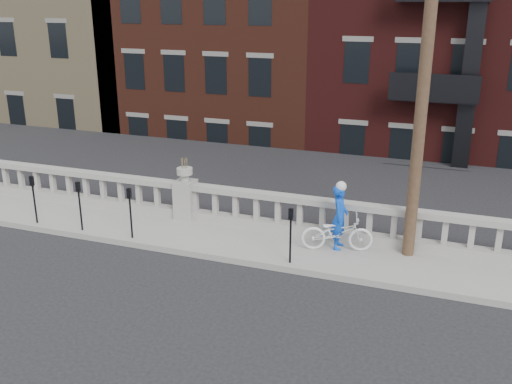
% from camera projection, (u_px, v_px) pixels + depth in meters
% --- Properties ---
extents(ground, '(120.00, 120.00, 0.00)m').
position_uv_depth(ground, '(108.00, 284.00, 12.81)').
color(ground, black).
rests_on(ground, ground).
extents(sidewalk, '(32.00, 2.20, 0.15)m').
position_uv_depth(sidewalk, '(171.00, 232.00, 15.45)').
color(sidewalk, gray).
rests_on(sidewalk, ground).
extents(balustrade, '(28.00, 0.34, 1.03)m').
position_uv_depth(balustrade, '(186.00, 201.00, 16.12)').
color(balustrade, gray).
rests_on(balustrade, sidewalk).
extents(planter_pedestal, '(0.55, 0.55, 1.76)m').
position_uv_depth(planter_pedestal, '(186.00, 195.00, 16.05)').
color(planter_pedestal, gray).
rests_on(planter_pedestal, sidewalk).
extents(lower_level, '(80.00, 44.00, 20.80)m').
position_uv_depth(lower_level, '(346.00, 62.00, 32.27)').
color(lower_level, '#605E59').
rests_on(lower_level, ground).
extents(utility_pole, '(1.60, 0.28, 10.00)m').
position_uv_depth(utility_pole, '(428.00, 40.00, 12.31)').
color(utility_pole, '#422D1E').
rests_on(utility_pole, sidewalk).
extents(parking_meter_a, '(0.10, 0.09, 1.36)m').
position_uv_depth(parking_meter_a, '(34.00, 194.00, 15.61)').
color(parking_meter_a, black).
rests_on(parking_meter_a, sidewalk).
extents(parking_meter_b, '(0.10, 0.09, 1.36)m').
position_uv_depth(parking_meter_b, '(79.00, 200.00, 15.12)').
color(parking_meter_b, black).
rests_on(parking_meter_b, sidewalk).
extents(parking_meter_c, '(0.10, 0.09, 1.36)m').
position_uv_depth(parking_meter_c, '(130.00, 207.00, 14.62)').
color(parking_meter_c, black).
rests_on(parking_meter_c, sidewalk).
extents(parking_meter_d, '(0.10, 0.09, 1.36)m').
position_uv_depth(parking_meter_d, '(291.00, 230.00, 13.22)').
color(parking_meter_d, black).
rests_on(parking_meter_d, sidewalk).
extents(bicycle, '(1.86, 1.07, 0.92)m').
position_uv_depth(bicycle, '(337.00, 233.00, 14.04)').
color(bicycle, white).
rests_on(bicycle, sidewalk).
extents(cyclist, '(0.41, 0.61, 1.64)m').
position_uv_depth(cyclist, '(340.00, 217.00, 14.05)').
color(cyclist, blue).
rests_on(cyclist, sidewalk).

